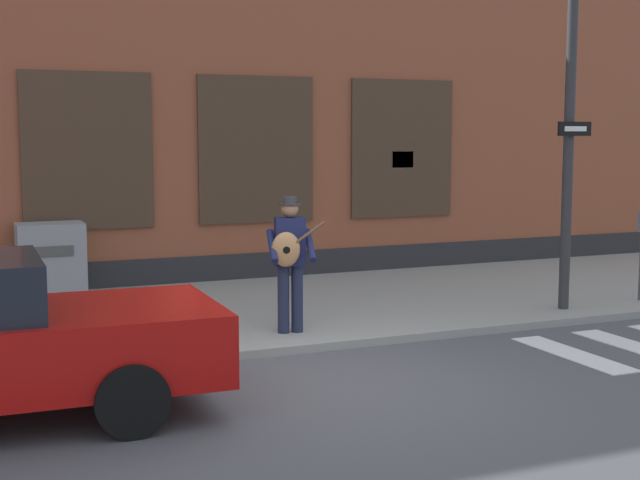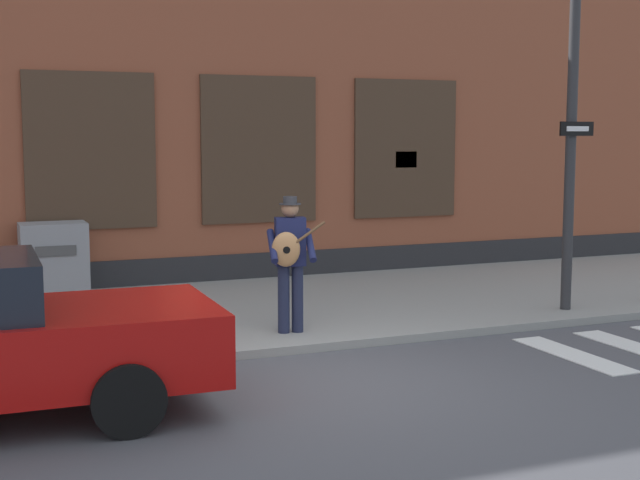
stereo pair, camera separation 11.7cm
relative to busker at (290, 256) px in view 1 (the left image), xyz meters
The scene contains 6 objects.
ground_plane 2.25m from the busker, 101.18° to the right, with size 160.00×160.00×0.00m, color #4C4C51.
sidewalk 2.12m from the busker, 101.85° to the left, with size 28.00×5.02×0.11m.
building_backdrop 6.78m from the busker, 93.45° to the left, with size 28.00×4.06×7.07m.
busker is the anchor object (origin of this frame).
traffic_light 5.30m from the busker, 14.51° to the right, with size 0.63×2.93×5.64m.
utility_box 4.62m from the busker, 122.81° to the left, with size 1.01×0.68×1.15m.
Camera 1 is at (-3.65, -8.49, 2.64)m, focal length 50.00 mm.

